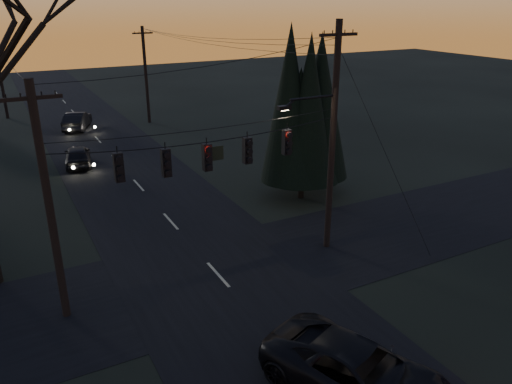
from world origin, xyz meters
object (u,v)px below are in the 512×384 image
utility_pole_right (326,246)px  utility_pole_left (67,315)px  sedan_oncoming_a (78,156)px  sedan_oncoming_b (77,121)px  utility_pole_far_l (8,118)px  evergreen_right (304,112)px  utility_pole_far_r (150,122)px  suv_near (359,374)px

utility_pole_right → utility_pole_left: utility_pole_right is taller
sedan_oncoming_a → sedan_oncoming_b: (1.74, 10.60, 0.07)m
utility_pole_right → utility_pole_far_l: bearing=107.7°
evergreen_right → sedan_oncoming_b: bearing=110.6°
utility_pole_left → utility_pole_far_r: (11.50, 28.00, 0.00)m
utility_pole_right → sedan_oncoming_b: bearing=102.5°
sedan_oncoming_b → utility_pole_far_r: bearing=-161.7°
utility_pole_far_r → sedan_oncoming_b: bearing=176.4°
evergreen_right → sedan_oncoming_a: evergreen_right is taller
utility_pole_right → utility_pole_far_l: 37.79m
utility_pole_far_r → utility_pole_right: bearing=-90.0°
sedan_oncoming_b → utility_pole_left: bearing=101.5°
utility_pole_far_r → sedan_oncoming_a: size_ratio=2.09×
evergreen_right → suv_near: (-6.93, -13.77, -4.22)m
utility_pole_far_l → evergreen_right: bearing=-65.6°
utility_pole_left → utility_pole_right: bearing=0.0°
utility_pole_right → sedan_oncoming_a: 19.54m
utility_pole_right → sedan_oncoming_a: size_ratio=2.46×
suv_near → sedan_oncoming_b: 36.53m
utility_pole_left → sedan_oncoming_b: bearing=79.6°
suv_near → sedan_oncoming_a: bearing=75.7°
evergreen_right → utility_pole_left: bearing=-157.5°
suv_near → sedan_oncoming_a: (-3.34, 25.89, -0.11)m
utility_pole_right → utility_pole_far_r: 28.00m
sedan_oncoming_a → sedan_oncoming_b: bearing=-90.3°
utility_pole_far_r → evergreen_right: evergreen_right is taller
utility_pole_far_r → sedan_oncoming_a: utility_pole_far_r is taller
utility_pole_right → sedan_oncoming_a: utility_pole_right is taller
utility_pole_far_r → utility_pole_far_l: size_ratio=1.06×
suv_near → sedan_oncoming_b: bearing=70.9°
utility_pole_far_r → evergreen_right: 22.99m
utility_pole_far_r → evergreen_right: bearing=-84.3°
utility_pole_far_l → utility_pole_left: bearing=-90.0°
sedan_oncoming_b → utility_pole_right: bearing=124.4°
utility_pole_left → utility_pole_far_r: same height
utility_pole_right → evergreen_right: size_ratio=1.13×
utility_pole_left → suv_near: utility_pole_left is taller
utility_pole_left → evergreen_right: (13.73, 5.68, 5.02)m
evergreen_right → utility_pole_far_l: bearing=114.4°
suv_near → utility_pole_far_l: bearing=77.2°
utility_pole_right → suv_near: utility_pole_right is taller
utility_pole_far_r → utility_pole_far_l: 14.01m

